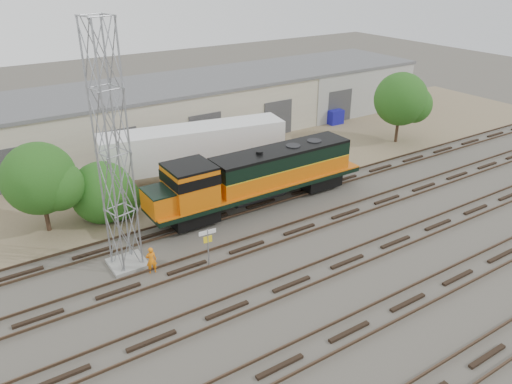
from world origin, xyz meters
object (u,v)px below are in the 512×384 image
semi_trailer (198,147)px  signal_tower (114,157)px  locomotive (256,176)px  worker (151,260)px

semi_trailer → signal_tower: bearing=-126.4°
locomotive → semi_trailer: 6.45m
semi_trailer → locomotive: bearing=-69.3°
locomotive → signal_tower: bearing=-167.6°
signal_tower → semi_trailer: signal_tower is taller
worker → semi_trailer: semi_trailer is taller
locomotive → worker: (-9.37, -3.76, -1.47)m
locomotive → worker: locomotive is taller
signal_tower → worker: signal_tower is taller
locomotive → semi_trailer: semi_trailer is taller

